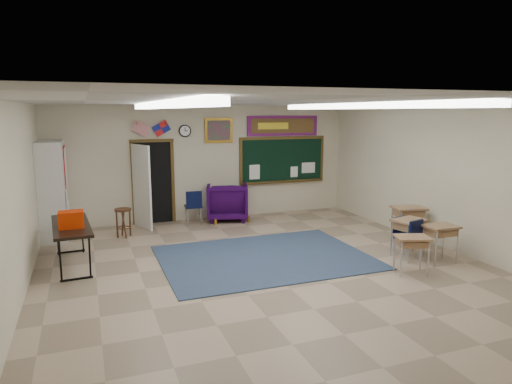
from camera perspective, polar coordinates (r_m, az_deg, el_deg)
name	(u,v)px	position (r m, az deg, el deg)	size (l,w,h in m)	color
floor	(271,272)	(8.30, 1.85, -9.99)	(9.00, 9.00, 0.00)	tan
back_wall	(206,163)	(12.15, -6.26, 3.64)	(8.00, 0.04, 3.00)	beige
front_wall	(480,276)	(4.25, 26.19, -9.45)	(8.00, 0.04, 3.00)	beige
left_wall	(13,207)	(7.39, -28.08, -1.63)	(0.04, 9.00, 3.00)	beige
right_wall	(452,178)	(10.13, 23.31, 1.60)	(0.04, 9.00, 3.00)	beige
ceiling	(272,102)	(7.80, 1.98, 11.19)	(8.00, 9.00, 0.04)	silver
area_rug	(265,257)	(9.07, 1.08, -8.16)	(4.00, 3.00, 0.02)	#2E4157
fluorescent_strips	(272,106)	(7.80, 1.97, 10.75)	(3.86, 6.00, 0.10)	white
doorway	(150,183)	(11.79, -13.13, 1.07)	(1.10, 0.89, 2.16)	black
chalkboard	(283,161)	(12.84, 3.35, 3.86)	(2.55, 0.14, 1.30)	#503A16
bulletin_board	(283,126)	(12.78, 3.39, 8.26)	(2.10, 0.05, 0.55)	red
framed_art_print	(219,130)	(12.15, -4.69, 7.68)	(0.75, 0.05, 0.65)	#9D701E
wall_clock	(185,131)	(11.93, -8.88, 7.56)	(0.32, 0.05, 0.32)	black
wall_flags	(151,126)	(11.76, -12.97, 8.02)	(1.16, 0.06, 0.70)	red
storage_cabinet	(53,190)	(11.21, -24.04, 0.21)	(0.59, 1.25, 2.20)	silver
wingback_armchair	(227,201)	(12.10, -3.61, -1.19)	(1.05, 1.08, 0.98)	#200533
student_chair_reading	(193,207)	(11.71, -7.86, -1.89)	(0.44, 0.44, 0.88)	black
student_chair_desk_a	(408,239)	(9.33, 18.43, -5.60)	(0.41, 0.41, 0.82)	black
student_chair_desk_b	(404,235)	(9.83, 17.99, -5.12)	(0.35, 0.35, 0.71)	black
student_desk_front_left	(408,236)	(9.53, 18.50, -5.21)	(0.72, 0.60, 0.76)	#936744
student_desk_front_right	(408,223)	(10.50, 18.46, -3.67)	(0.76, 0.63, 0.80)	#936744
student_desk_back_left	(411,253)	(8.54, 18.85, -7.25)	(0.68, 0.59, 0.69)	#936744
student_desk_back_right	(440,242)	(9.36, 22.01, -5.80)	(0.61, 0.46, 0.73)	#936744
folding_table	(72,243)	(9.18, -21.99, -5.94)	(0.77, 1.95, 1.09)	black
wooden_stool	(124,222)	(10.87, -16.23, -3.67)	(0.38, 0.38, 0.66)	#4B2B16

